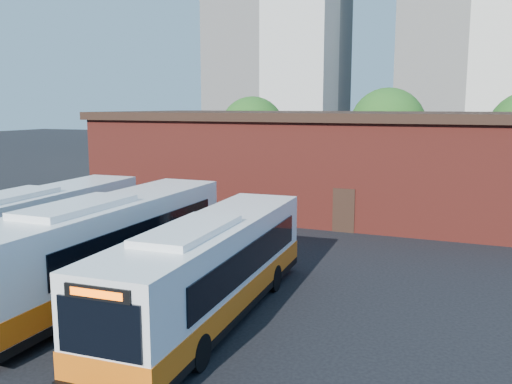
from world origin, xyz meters
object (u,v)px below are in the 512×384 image
at_px(bus_west, 37,231).
at_px(bus_mideast, 210,273).
at_px(transit_worker, 92,321).
at_px(bus_midwest, 108,249).

bearing_deg(bus_west, bus_mideast, -17.77).
distance_m(bus_mideast, transit_worker, 4.02).
bearing_deg(bus_mideast, bus_midwest, 167.12).
height_order(bus_mideast, transit_worker, bus_mideast).
distance_m(bus_west, transit_worker, 9.68).
bearing_deg(bus_midwest, transit_worker, -58.14).
relative_size(bus_midwest, transit_worker, 7.04).
height_order(bus_midwest, bus_mideast, bus_midwest).
bearing_deg(transit_worker, bus_west, 62.78).
xyz_separation_m(bus_west, bus_mideast, (9.53, -2.36, -0.02)).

